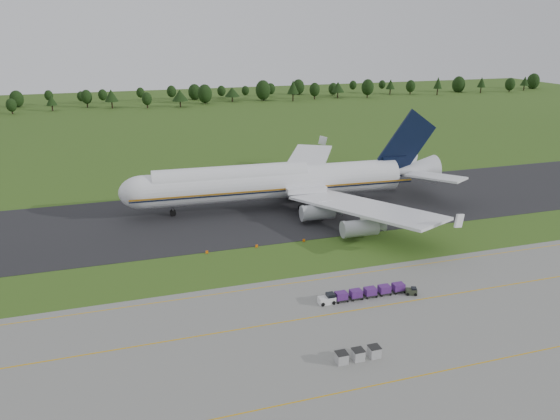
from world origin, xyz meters
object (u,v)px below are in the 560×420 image
object	(u,v)px
uld_row	(358,355)
utility_cart	(411,292)
baggage_train	(361,293)
aircraft	(281,181)
edge_markers	(257,246)

from	to	relation	value
uld_row	utility_cart	bearing A→B (deg)	40.90
baggage_train	utility_cart	xyz separation A→B (m)	(8.51, -1.42, -0.35)
baggage_train	utility_cart	bearing A→B (deg)	-9.45
utility_cart	uld_row	size ratio (longest dim) A/B	0.33
aircraft	edge_markers	xyz separation A→B (m)	(-12.68, -23.52, -6.23)
uld_row	baggage_train	bearing A→B (deg)	62.92
utility_cart	uld_row	xyz separation A→B (m)	(-16.57, -14.35, 0.28)
baggage_train	edge_markers	distance (m)	28.15
utility_cart	edge_markers	size ratio (longest dim) A/B	0.10
aircraft	utility_cart	xyz separation A→B (m)	(6.49, -50.98, -5.96)
aircraft	edge_markers	bearing A→B (deg)	-118.33
uld_row	aircraft	bearing A→B (deg)	81.23
baggage_train	edge_markers	world-z (taller)	baggage_train
aircraft	baggage_train	xyz separation A→B (m)	(-2.01, -49.56, -5.60)
baggage_train	uld_row	distance (m)	17.71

